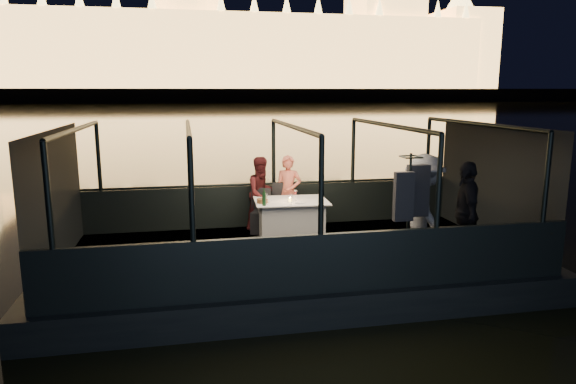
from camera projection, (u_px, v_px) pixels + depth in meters
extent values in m
plane|color=black|center=(196.00, 111.00, 86.52)|extent=(500.00, 500.00, 0.00)
cube|color=black|center=(292.00, 278.00, 9.55)|extent=(8.60, 4.40, 1.00)
cube|color=black|center=(292.00, 253.00, 9.46)|extent=(8.00, 4.00, 0.04)
cube|color=black|center=(274.00, 205.00, 11.29)|extent=(8.00, 0.08, 0.90)
cube|color=black|center=(320.00, 264.00, 7.44)|extent=(8.00, 0.08, 0.90)
cube|color=#423D33|center=(189.00, 97.00, 211.40)|extent=(400.00, 140.00, 6.00)
cube|color=silver|center=(291.00, 219.00, 10.33)|extent=(1.51, 1.13, 0.77)
cube|color=black|center=(263.00, 212.00, 10.66)|extent=(0.56, 0.56, 0.91)
cube|color=black|center=(285.00, 210.00, 10.82)|extent=(0.54, 0.54, 0.99)
imported|color=#D6654E|center=(288.00, 194.00, 10.97)|extent=(0.66, 0.56, 1.57)
imported|color=#3D1113|center=(262.00, 195.00, 10.86)|extent=(0.90, 0.80, 1.56)
imported|color=silver|center=(423.00, 216.00, 8.63)|extent=(0.81, 1.29, 1.90)
imported|color=black|center=(465.00, 215.00, 8.70)|extent=(0.75, 1.13, 1.77)
cylinder|color=#123318|center=(264.00, 198.00, 9.77)|extent=(0.09, 0.09, 0.33)
cylinder|color=brown|center=(262.00, 201.00, 10.01)|extent=(0.27, 0.27, 0.09)
cylinder|color=gold|center=(290.00, 199.00, 10.15)|extent=(0.07, 0.07, 0.08)
cylinder|color=silver|center=(300.00, 202.00, 10.03)|extent=(0.28, 0.28, 0.01)
cylinder|color=white|center=(267.00, 201.00, 10.15)|extent=(0.23, 0.23, 0.01)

